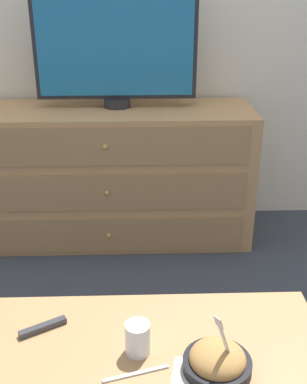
# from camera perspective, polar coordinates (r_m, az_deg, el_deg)

# --- Properties ---
(ground_plane) EXTENTS (12.00, 12.00, 0.00)m
(ground_plane) POSITION_cam_1_polar(r_m,az_deg,el_deg) (2.93, -3.73, -2.47)
(ground_plane) COLOR #383D47
(dresser) EXTENTS (1.47, 0.47, 0.71)m
(dresser) POSITION_cam_1_polar(r_m,az_deg,el_deg) (2.55, -5.24, 2.01)
(dresser) COLOR tan
(dresser) RESTS_ON ground_plane
(tv) EXTENTS (0.79, 0.14, 0.55)m
(tv) POSITION_cam_1_polar(r_m,az_deg,el_deg) (2.43, -4.55, 16.55)
(tv) COLOR #232328
(tv) RESTS_ON dresser
(coffee_table) EXTENTS (1.04, 0.49, 0.38)m
(coffee_table) POSITION_cam_1_polar(r_m,az_deg,el_deg) (1.42, -1.57, -19.69)
(coffee_table) COLOR tan
(coffee_table) RESTS_ON ground_plane
(takeout_bowl) EXTENTS (0.18, 0.18, 0.20)m
(takeout_bowl) POSITION_cam_1_polar(r_m,az_deg,el_deg) (1.32, 7.58, -19.26)
(takeout_bowl) COLOR black
(takeout_bowl) RESTS_ON coffee_table
(drink_cup) EXTENTS (0.07, 0.07, 0.09)m
(drink_cup) POSITION_cam_1_polar(r_m,az_deg,el_deg) (1.35, -1.89, -17.12)
(drink_cup) COLOR #9E6638
(drink_cup) RESTS_ON coffee_table
(napkin) EXTENTS (0.15, 0.15, 0.00)m
(napkin) POSITION_cam_1_polar(r_m,az_deg,el_deg) (1.31, 5.18, -21.02)
(napkin) COLOR silver
(napkin) RESTS_ON coffee_table
(knife) EXTENTS (0.17, 0.06, 0.01)m
(knife) POSITION_cam_1_polar(r_m,az_deg,el_deg) (1.32, -2.09, -20.71)
(knife) COLOR silver
(knife) RESTS_ON coffee_table
(remote_control) EXTENTS (0.13, 0.09, 0.02)m
(remote_control) POSITION_cam_1_polar(r_m,az_deg,el_deg) (1.47, -12.97, -15.35)
(remote_control) COLOR #38383D
(remote_control) RESTS_ON coffee_table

